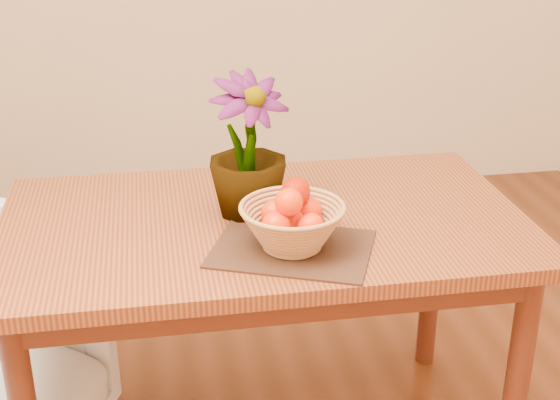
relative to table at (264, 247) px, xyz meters
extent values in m
cube|color=brown|center=(0.00, 0.00, 0.07)|extent=(1.40, 0.80, 0.04)
cube|color=#4A1F11|center=(0.00, 0.00, 0.01)|extent=(1.28, 0.68, 0.08)
cylinder|color=#4A1F11|center=(0.62, -0.32, -0.31)|extent=(0.06, 0.06, 0.71)
cylinder|color=#4A1F11|center=(-0.62, 0.32, -0.31)|extent=(0.06, 0.06, 0.71)
cylinder|color=#4A1F11|center=(0.62, 0.32, -0.31)|extent=(0.06, 0.06, 0.71)
cube|color=#351E13|center=(0.04, -0.19, 0.09)|extent=(0.46, 0.41, 0.01)
cylinder|color=#B67E4C|center=(0.04, -0.19, 0.10)|extent=(0.13, 0.13, 0.01)
sphere|color=#FF3004|center=(0.04, -0.19, 0.17)|extent=(0.06, 0.06, 0.06)
sphere|color=#FF3004|center=(0.09, -0.16, 0.17)|extent=(0.07, 0.07, 0.07)
sphere|color=#FF3004|center=(0.00, -0.15, 0.17)|extent=(0.06, 0.06, 0.06)
sphere|color=#FF3004|center=(-0.01, -0.23, 0.17)|extent=(0.07, 0.07, 0.07)
sphere|color=#FF3004|center=(0.08, -0.24, 0.17)|extent=(0.06, 0.06, 0.06)
sphere|color=#FF3004|center=(0.05, -0.17, 0.23)|extent=(0.07, 0.07, 0.07)
sphere|color=#FF3004|center=(0.03, -0.22, 0.23)|extent=(0.07, 0.07, 0.07)
sphere|color=#FF3004|center=(0.05, -0.17, 0.23)|extent=(0.07, 0.07, 0.07)
imported|color=#1A4D16|center=(-0.04, 0.04, 0.28)|extent=(0.27, 0.27, 0.38)
camera|label=1|loc=(-0.28, -1.87, 0.97)|focal=50.00mm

